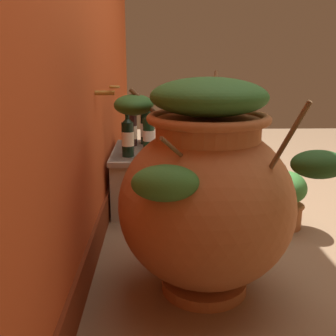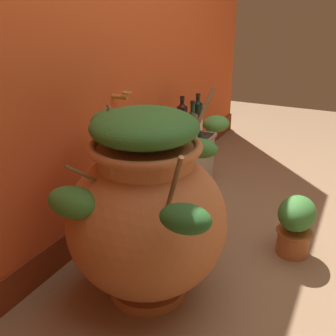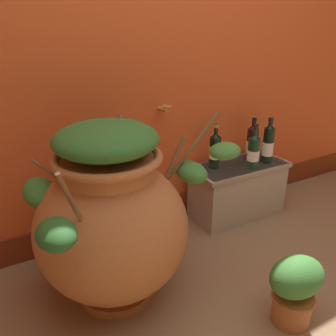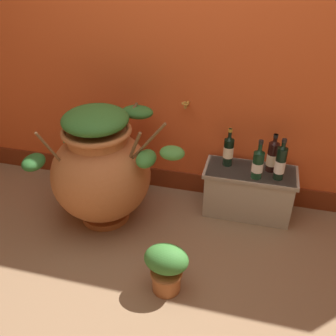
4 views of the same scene
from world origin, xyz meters
name	(u,v)px [view 1 (image 1 of 4)]	position (x,y,z in m)	size (l,w,h in m)	color
ground_plane	(295,233)	(0.00, 0.00, 0.00)	(7.00, 7.00, 0.00)	#896B4C
terracotta_urn	(206,192)	(-0.54, 0.59, 0.44)	(1.00, 0.79, 0.91)	#B26638
stone_ledge	(137,175)	(0.50, 0.92, 0.20)	(0.68, 0.31, 0.38)	#B2A893
wine_bottle_left	(128,136)	(0.32, 0.97, 0.51)	(0.08, 0.08, 0.30)	black
wine_bottle_middle	(146,125)	(0.69, 0.87, 0.52)	(0.07, 0.07, 0.32)	black
wine_bottle_right	(131,127)	(0.64, 0.96, 0.51)	(0.08, 0.08, 0.30)	black
wine_bottle_back	(149,131)	(0.54, 0.84, 0.50)	(0.08, 0.08, 0.30)	black
potted_shrub	(288,197)	(0.09, 0.03, 0.19)	(0.27, 0.20, 0.34)	#B26638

